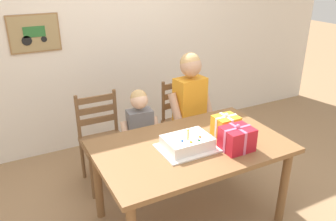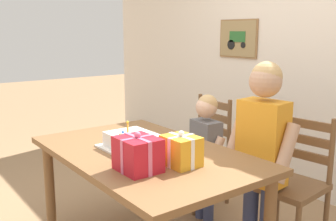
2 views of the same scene
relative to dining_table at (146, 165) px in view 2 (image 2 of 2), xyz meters
The scene contains 9 objects.
back_wall 1.89m from the dining_table, 90.10° to the left, with size 6.40×0.11×2.60m.
dining_table is the anchor object (origin of this frame).
birthday_cake 0.16m from the dining_table, 146.08° to the right, with size 0.44×0.34×0.19m.
gift_box_red_large 0.38m from the dining_table, ahead, with size 0.21×0.17×0.20m.
gift_box_beside_cake 0.40m from the dining_table, 39.92° to the right, with size 0.24×0.20×0.22m.
chair_left 1.02m from the dining_table, 117.85° to the left, with size 0.43×0.43×0.92m.
chair_right 1.02m from the dining_table, 62.32° to the left, with size 0.46×0.46×0.92m.
child_older 0.78m from the dining_table, 60.01° to the left, with size 0.49×0.29×1.30m.
child_younger 0.68m from the dining_table, 103.87° to the left, with size 0.38×0.22×1.01m.
Camera 2 is at (1.97, -1.29, 1.48)m, focal length 41.63 mm.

